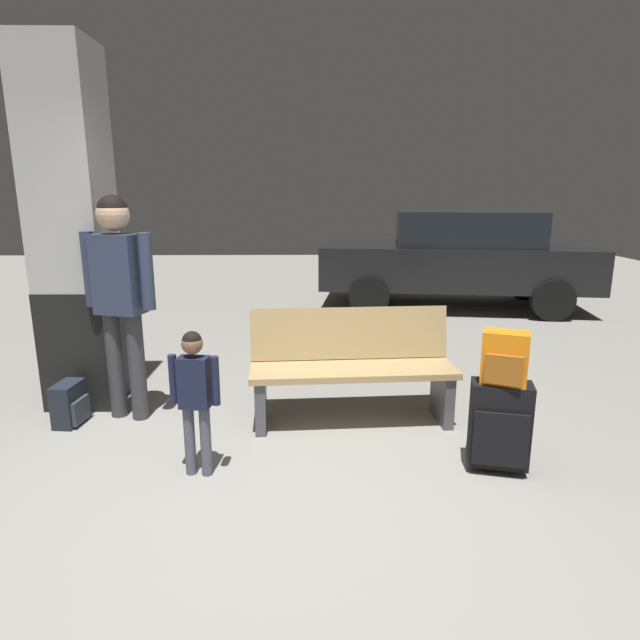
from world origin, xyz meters
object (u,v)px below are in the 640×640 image
bench (352,367)px  backpack_dark_floor (70,404)px  suitcase (499,425)px  adult (119,285)px  backpack_bright (505,359)px  parked_car_near (457,256)px  child (195,388)px  structural_pillar (74,233)px

bench → backpack_dark_floor: 2.24m
suitcase → adult: size_ratio=0.34×
bench → backpack_bright: backpack_bright is taller
bench → backpack_bright: (0.90, -0.82, 0.33)m
parked_car_near → adult: bearing=-131.6°
child → backpack_dark_floor: bearing=146.0°
adult → parked_car_near: 5.69m
backpack_bright → adult: bearing=161.4°
bench → backpack_bright: 1.26m
suitcase → adult: bearing=161.4°
backpack_dark_floor → parked_car_near: size_ratio=0.08×
child → parked_car_near: parked_car_near is taller
child → parked_car_near: bearing=59.7°
bench → adult: 1.92m
bench → suitcase: size_ratio=2.70×
adult → backpack_bright: bearing=-18.6°
adult → bench: bearing=-2.7°
bench → adult: size_ratio=0.92×
structural_pillar → parked_car_near: (4.24, 3.87, -0.65)m
parked_car_near → bench: bearing=-114.5°
bench → suitcase: bench is taller
child → backpack_dark_floor: (-1.17, 0.79, -0.43)m
bench → backpack_dark_floor: bench is taller
bench → child: child is taller
structural_pillar → backpack_dark_floor: bearing=-84.6°
suitcase → backpack_bright: 0.45m
suitcase → parked_car_near: parked_car_near is taller
adult → parked_car_near: adult is taller
bench → backpack_bright: bearing=-42.5°
structural_pillar → backpack_dark_floor: 1.39m
structural_pillar → bench: size_ratio=1.80×
child → adult: 1.29m
backpack_bright → child: bearing=-179.5°
structural_pillar → parked_car_near: bearing=42.4°
suitcase → backpack_bright: backpack_bright is taller
suitcase → backpack_dark_floor: bearing=166.1°
backpack_bright → parked_car_near: (1.07, 5.16, 0.03)m
child → bench: bearing=38.6°
backpack_bright → adult: adult is taller
child → backpack_bright: bearing=0.5°
backpack_dark_floor → parked_car_near: 6.10m
bench → backpack_dark_floor: size_ratio=4.79×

